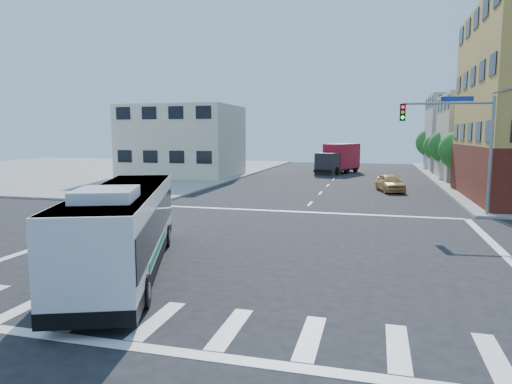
# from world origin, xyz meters

# --- Properties ---
(ground) EXTENTS (120.00, 120.00, 0.00)m
(ground) POSITION_xyz_m (0.00, 0.00, 0.00)
(ground) COLOR black
(ground) RESTS_ON ground
(sidewalk_nw) EXTENTS (50.00, 50.00, 0.15)m
(sidewalk_nw) POSITION_xyz_m (-35.00, 35.00, 0.07)
(sidewalk_nw) COLOR gray
(sidewalk_nw) RESTS_ON ground
(building_east_near) EXTENTS (12.06, 10.06, 9.00)m
(building_east_near) POSITION_xyz_m (16.98, 33.98, 4.51)
(building_east_near) COLOR tan
(building_east_near) RESTS_ON ground
(building_east_far) EXTENTS (12.06, 10.06, 10.00)m
(building_east_far) POSITION_xyz_m (16.98, 47.98, 5.01)
(building_east_far) COLOR #9A9A95
(building_east_far) RESTS_ON ground
(building_west) EXTENTS (12.06, 10.06, 8.00)m
(building_west) POSITION_xyz_m (-17.02, 29.98, 4.01)
(building_west) COLOR beige
(building_west) RESTS_ON ground
(signal_mast_ne) EXTENTS (7.91, 1.13, 8.07)m
(signal_mast_ne) POSITION_xyz_m (9.08, 10.62, 4.98)
(signal_mast_ne) COLOR slate
(signal_mast_ne) RESTS_ON ground
(street_tree_a) EXTENTS (3.60, 3.60, 5.53)m
(street_tree_a) POSITION_xyz_m (11.90, 27.92, 3.59)
(street_tree_a) COLOR #352213
(street_tree_a) RESTS_ON ground
(street_tree_b) EXTENTS (3.80, 3.80, 5.79)m
(street_tree_b) POSITION_xyz_m (11.90, 35.92, 3.75)
(street_tree_b) COLOR #352213
(street_tree_b) RESTS_ON ground
(street_tree_c) EXTENTS (3.40, 3.40, 5.29)m
(street_tree_c) POSITION_xyz_m (11.90, 43.92, 3.46)
(street_tree_c) COLOR #352213
(street_tree_c) RESTS_ON ground
(street_tree_d) EXTENTS (4.00, 4.00, 6.03)m
(street_tree_d) POSITION_xyz_m (11.90, 51.92, 3.88)
(street_tree_d) COLOR #352213
(street_tree_d) RESTS_ON ground
(transit_bus) EXTENTS (6.17, 11.17, 3.27)m
(transit_bus) POSITION_xyz_m (-4.02, -4.41, 1.60)
(transit_bus) COLOR black
(transit_bus) RESTS_ON ground
(box_truck) EXTENTS (5.10, 8.39, 3.64)m
(box_truck) POSITION_xyz_m (-0.16, 38.64, 1.77)
(box_truck) COLOR #232227
(box_truck) RESTS_ON ground
(parked_car) EXTENTS (2.76, 4.62, 1.47)m
(parked_car) POSITION_xyz_m (5.57, 21.59, 0.74)
(parked_car) COLOR #DAA354
(parked_car) RESTS_ON ground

